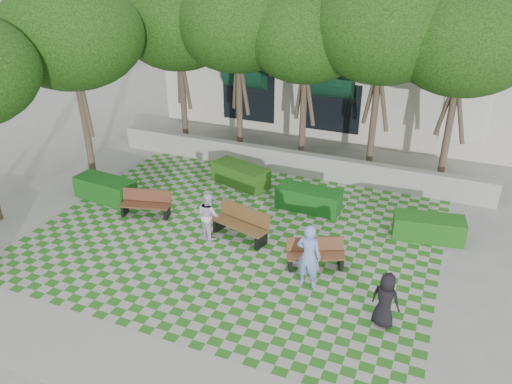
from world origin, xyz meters
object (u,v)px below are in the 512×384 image
at_px(bench_mid, 241,224).
at_px(bench_west, 146,204).
at_px(person_white, 209,215).
at_px(hedge_midright, 309,199).
at_px(bench_east, 315,254).
at_px(person_blue, 309,256).
at_px(person_dark, 385,300).
at_px(hedge_east, 428,228).
at_px(hedge_midleft, 241,175).
at_px(hedge_west, 106,189).

bearing_deg(bench_mid, bench_west, -165.80).
distance_m(bench_west, person_white, 2.59).
bearing_deg(hedge_midright, bench_east, -69.65).
bearing_deg(hedge_midright, person_blue, -73.13).
height_order(hedge_midright, person_dark, person_dark).
distance_m(hedge_east, hedge_midright, 3.94).
bearing_deg(bench_east, bench_mid, 141.25).
height_order(bench_west, person_blue, person_blue).
xyz_separation_m(hedge_midright, hedge_midleft, (-2.91, 0.86, 0.01)).
bearing_deg(hedge_midright, hedge_midleft, 163.60).
relative_size(bench_east, hedge_midright, 0.78).
xyz_separation_m(hedge_east, hedge_west, (-10.74, -1.62, 0.02)).
relative_size(hedge_midleft, hedge_west, 1.00).
bearing_deg(hedge_midleft, hedge_midright, -16.40).
relative_size(bench_east, hedge_west, 0.76).
relative_size(bench_mid, bench_west, 1.13).
xyz_separation_m(hedge_west, person_blue, (8.05, -2.02, 0.51)).
bearing_deg(bench_mid, hedge_midright, 76.83).
xyz_separation_m(bench_east, hedge_midleft, (-4.08, 4.03, -0.02)).
height_order(person_blue, person_white, person_blue).
height_order(bench_west, hedge_midleft, bench_west).
bearing_deg(person_blue, hedge_midleft, -46.80).
bearing_deg(person_dark, hedge_midleft, -27.85).
bearing_deg(hedge_west, hedge_midright, 16.58).
xyz_separation_m(hedge_east, person_blue, (-2.69, -3.64, 0.54)).
bearing_deg(bench_east, person_white, 150.36).
relative_size(person_blue, person_white, 1.22).
xyz_separation_m(person_blue, person_dark, (2.11, -0.79, -0.19)).
distance_m(hedge_east, hedge_west, 10.86).
height_order(hedge_east, hedge_midright, hedge_midright).
relative_size(bench_east, hedge_east, 0.80).
bearing_deg(person_blue, person_white, -15.44).
bearing_deg(person_white, bench_east, -152.80).
distance_m(bench_east, bench_west, 6.05).
relative_size(hedge_midright, person_blue, 1.19).
relative_size(hedge_midright, person_white, 1.45).
bearing_deg(person_white, hedge_east, -126.14).
height_order(hedge_midright, person_white, person_white).
relative_size(hedge_east, hedge_west, 0.94).
bearing_deg(bench_mid, person_white, -145.04).
relative_size(hedge_midright, hedge_west, 0.97).
relative_size(hedge_east, person_white, 1.41).
height_order(person_blue, person_dark, person_blue).
relative_size(person_blue, person_dark, 1.26).
bearing_deg(bench_east, bench_west, 148.81).
distance_m(hedge_midright, hedge_midleft, 3.03).
distance_m(bench_east, hedge_east, 3.90).
distance_m(bench_east, bench_mid, 2.62).
xyz_separation_m(hedge_midleft, person_blue, (4.13, -4.91, 0.51)).
distance_m(hedge_east, person_white, 6.69).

